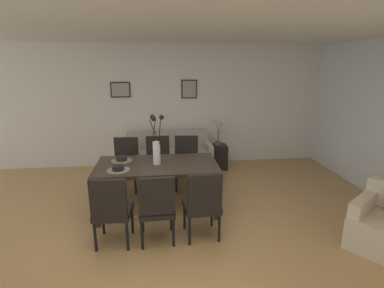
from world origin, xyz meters
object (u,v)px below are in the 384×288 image
dining_chair_near_right (126,161)px  dining_chair_far_right (158,160)px  dining_chair_far_left (157,206)px  dining_chair_mid_left (203,202)px  side_table (218,157)px  sofa (169,158)px  framed_picture_center (189,89)px  dining_table (157,169)px  bowl_near_left (118,168)px  dining_chair_mid_right (187,159)px  dining_chair_near_left (111,208)px  bowl_near_right (122,158)px  framed_picture_left (120,90)px  table_lamp (219,128)px  centerpiece_vase (156,146)px

dining_chair_near_right → dining_chair_far_right: size_ratio=1.00×
dining_chair_near_right → dining_chair_far_left: same height
dining_chair_mid_left → side_table: 2.71m
sofa → framed_picture_center: framed_picture_center is taller
dining_table → bowl_near_left: size_ratio=10.59×
dining_chair_mid_left → dining_chair_mid_right: size_ratio=1.00×
dining_chair_far_right → dining_chair_mid_right: bearing=-3.8°
dining_chair_near_left → bowl_near_right: (0.02, 1.12, 0.27)m
dining_chair_mid_left → bowl_near_right: dining_chair_mid_left is taller
sofa → framed_picture_left: (-0.96, 0.48, 1.38)m
bowl_near_right → table_lamp: bearing=39.5°
bowl_near_right → sofa: 1.76m
dining_chair_far_right → side_table: size_ratio=1.77×
dining_chair_mid_right → framed_picture_center: (0.19, 1.32, 1.15)m
dining_chair_far_right → dining_chair_near_right: bearing=-176.2°
dining_chair_near_left → dining_chair_mid_left: same height
dining_chair_far_left → bowl_near_left: (-0.53, 0.69, 0.27)m
table_lamp → framed_picture_left: bearing=166.9°
dining_chair_far_right → dining_chair_mid_left: same height
dining_chair_near_right → framed_picture_left: 1.76m
dining_chair_near_right → dining_chair_mid_right: bearing=0.2°
sofa → bowl_near_right: bearing=-117.5°
centerpiece_vase → table_lamp: size_ratio=1.44×
table_lamp → dining_chair_mid_left: bearing=-105.7°
dining_chair_far_right → dining_chair_near_left: bearing=-107.6°
framed_picture_center → bowl_near_left: bearing=-117.7°
dining_chair_mid_right → framed_picture_left: (-1.26, 1.32, 1.15)m
dining_chair_far_right → bowl_near_right: dining_chair_far_right is taller
bowl_near_right → side_table: 2.43m
dining_chair_mid_right → side_table: dining_chair_mid_right is taller
dining_chair_near_left → dining_chair_near_right: 1.77m
bowl_near_left → framed_picture_left: framed_picture_left is taller
bowl_near_right → framed_picture_left: bearing=95.3°
dining_table → bowl_near_right: 0.59m
dining_chair_near_left → sofa: (0.79, 2.61, -0.23)m
dining_chair_mid_right → dining_chair_mid_left: bearing=-89.1°
dining_chair_near_right → side_table: size_ratio=1.77×
dining_chair_far_left → bowl_near_right: size_ratio=5.41×
dining_table → sofa: (0.24, 1.71, -0.39)m
dining_table → centerpiece_vase: size_ratio=2.45×
dining_chair_far_left → dining_chair_mid_left: 0.57m
dining_table → dining_chair_far_right: (0.02, 0.91, -0.15)m
bowl_near_left → bowl_near_right: (0.00, 0.43, 0.00)m
dining_chair_near_left → dining_chair_mid_left: (1.11, 0.02, 0.00)m
dining_chair_far_left → table_lamp: table_lamp is taller
dining_table → side_table: size_ratio=3.46×
dining_chair_far_left → bowl_near_right: bearing=115.2°
framed_picture_left → dining_chair_near_left: bearing=-86.9°
dining_table → dining_chair_mid_left: 1.05m
dining_table → dining_chair_far_left: 0.92m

